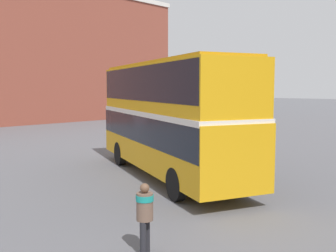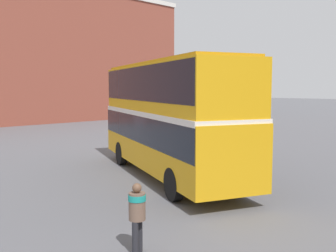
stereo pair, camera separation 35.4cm
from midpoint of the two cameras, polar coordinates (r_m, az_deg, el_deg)
The scene contains 4 objects.
ground_plane at distance 16.02m, azimuth -0.03°, elevation -7.62°, with size 240.00×240.00×0.00m, color #5B5B60.
building_row_left at distance 45.92m, azimuth -20.20°, elevation 9.78°, with size 10.20×37.25×14.61m.
double_decker_bus at distance 16.00m, azimuth 0.64°, elevation 2.08°, with size 10.65×6.43×4.66m.
pedestrian_foreground at distance 8.79m, azimuth -3.33°, elevation -12.18°, with size 0.53×0.53×1.59m.
Camera 2 is at (11.22, -10.84, 3.65)m, focal length 42.00 mm.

